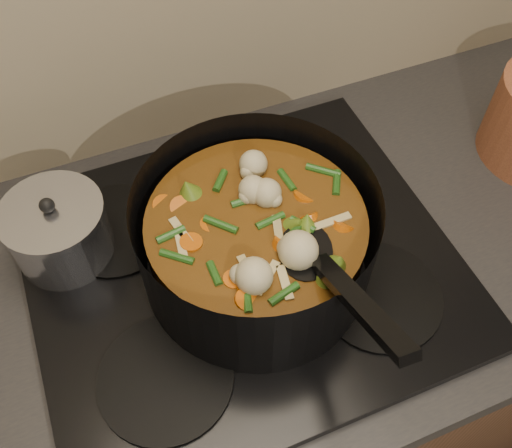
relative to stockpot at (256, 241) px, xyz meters
name	(u,v)px	position (x,y,z in m)	size (l,w,h in m)	color
counter	(247,380)	(-0.01, 0.02, -0.55)	(2.64, 0.64, 0.91)	brown
stovetop	(243,265)	(-0.01, 0.02, -0.08)	(0.62, 0.54, 0.03)	black
stockpot	(256,241)	(0.00, 0.00, 0.00)	(0.39, 0.48, 0.24)	black
saucepan	(59,231)	(-0.25, 0.14, -0.02)	(0.15, 0.15, 0.12)	silver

